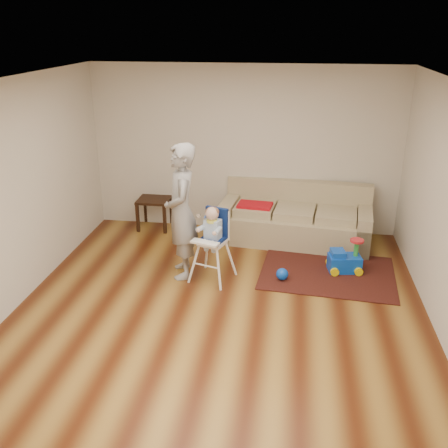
# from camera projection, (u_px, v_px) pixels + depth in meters

# --- Properties ---
(ground) EXTENTS (5.50, 5.50, 0.00)m
(ground) POSITION_uv_depth(u_px,v_px,m) (219.00, 312.00, 6.06)
(ground) COLOR #471D0B
(ground) RESTS_ON ground
(room_envelope) EXTENTS (5.04, 5.52, 2.72)m
(room_envelope) POSITION_uv_depth(u_px,v_px,m) (226.00, 151.00, 5.83)
(room_envelope) COLOR beige
(room_envelope) RESTS_ON ground
(sofa) EXTENTS (2.43, 1.21, 0.90)m
(sofa) POSITION_uv_depth(u_px,v_px,m) (295.00, 214.00, 7.88)
(sofa) COLOR tan
(sofa) RESTS_ON ground
(side_table) EXTENTS (0.52, 0.52, 0.52)m
(side_table) POSITION_uv_depth(u_px,v_px,m) (155.00, 213.00, 8.48)
(side_table) COLOR black
(side_table) RESTS_ON ground
(area_rug) EXTENTS (1.94, 1.53, 0.01)m
(area_rug) POSITION_uv_depth(u_px,v_px,m) (327.00, 273.00, 7.00)
(area_rug) COLOR black
(area_rug) RESTS_ON ground
(ride_on_toy) EXTENTS (0.48, 0.38, 0.48)m
(ride_on_toy) POSITION_uv_depth(u_px,v_px,m) (345.00, 255.00, 6.96)
(ride_on_toy) COLOR blue
(ride_on_toy) RESTS_ON area_rug
(toy_ball) EXTENTS (0.16, 0.16, 0.16)m
(toy_ball) POSITION_uv_depth(u_px,v_px,m) (282.00, 274.00, 6.77)
(toy_ball) COLOR blue
(toy_ball) RESTS_ON area_rug
(high_chair) EXTENTS (0.61, 0.61, 1.05)m
(high_chair) POSITION_uv_depth(u_px,v_px,m) (212.00, 245.00, 6.67)
(high_chair) COLOR white
(high_chair) RESTS_ON ground
(adult) EXTENTS (0.61, 0.77, 1.85)m
(adult) POSITION_uv_depth(u_px,v_px,m) (181.00, 212.00, 6.65)
(adult) COLOR #9A9A9D
(adult) RESTS_ON ground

